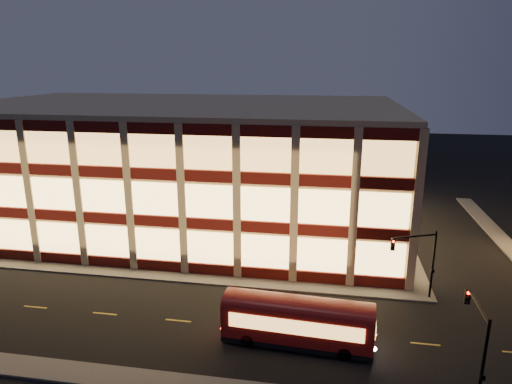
# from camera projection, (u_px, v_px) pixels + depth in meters

# --- Properties ---
(ground) EXTENTS (200.00, 200.00, 0.00)m
(ground) POSITION_uv_depth(u_px,v_px,m) (158.00, 281.00, 41.02)
(ground) COLOR black
(ground) RESTS_ON ground
(sidewalk_office_south) EXTENTS (54.00, 2.00, 0.15)m
(sidewalk_office_south) POSITION_uv_depth(u_px,v_px,m) (131.00, 273.00, 42.43)
(sidewalk_office_south) COLOR #514F4C
(sidewalk_office_south) RESTS_ON ground
(sidewalk_office_east) EXTENTS (2.00, 30.00, 0.15)m
(sidewalk_office_east) POSITION_uv_depth(u_px,v_px,m) (398.00, 230.00, 53.42)
(sidewalk_office_east) COLOR #514F4C
(sidewalk_office_east) RESTS_ON ground
(sidewalk_tower_west) EXTENTS (2.00, 30.00, 0.15)m
(sidewalk_tower_west) POSITION_uv_depth(u_px,v_px,m) (498.00, 236.00, 51.65)
(sidewalk_tower_west) COLOR #514F4C
(sidewalk_tower_west) RESTS_ON ground
(sidewalk_near) EXTENTS (100.00, 2.00, 0.15)m
(sidewalk_near) POSITION_uv_depth(u_px,v_px,m) (81.00, 373.00, 28.66)
(sidewalk_near) COLOR #514F4C
(sidewalk_near) RESTS_ON ground
(office_building) EXTENTS (50.45, 30.45, 14.50)m
(office_building) POSITION_uv_depth(u_px,v_px,m) (183.00, 163.00, 55.59)
(office_building) COLOR tan
(office_building) RESTS_ON ground
(traffic_signal_far) EXTENTS (3.79, 1.87, 6.00)m
(traffic_signal_far) POSITION_uv_depth(u_px,v_px,m) (419.00, 254.00, 36.55)
(traffic_signal_far) COLOR black
(traffic_signal_far) RESTS_ON ground
(traffic_signal_near) EXTENTS (0.32, 4.45, 6.00)m
(traffic_signal_near) POSITION_uv_depth(u_px,v_px,m) (477.00, 335.00, 25.64)
(traffic_signal_near) COLOR black
(traffic_signal_near) RESTS_ON ground
(trolley_bus) EXTENTS (10.44, 3.26, 3.49)m
(trolley_bus) POSITION_uv_depth(u_px,v_px,m) (298.00, 319.00, 31.35)
(trolley_bus) COLOR #920A08
(trolley_bus) RESTS_ON ground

